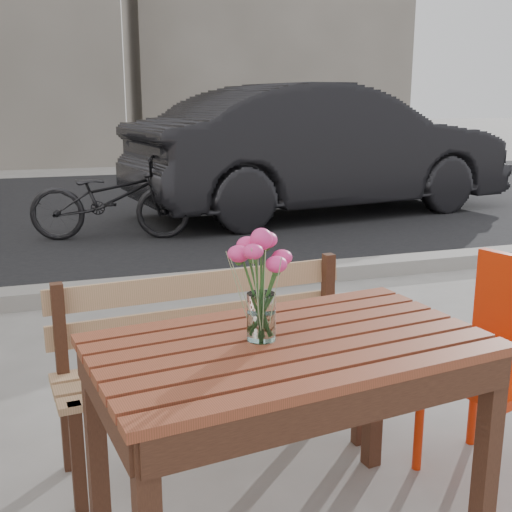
{
  "coord_description": "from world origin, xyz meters",
  "views": [
    {
      "loc": [
        -0.7,
        -1.62,
        1.43
      ],
      "look_at": [
        -0.12,
        0.15,
        0.97
      ],
      "focal_mm": 45.0,
      "sensor_mm": 36.0,
      "label": 1
    }
  ],
  "objects_px": {
    "red_chair": "(503,353)",
    "parked_car": "(323,150)",
    "bicycle": "(110,198)",
    "main_table": "(290,376)",
    "main_vase": "(261,272)"
  },
  "relations": [
    {
      "from": "red_chair",
      "to": "main_vase",
      "type": "distance_m",
      "value": 1.13
    },
    {
      "from": "red_chair",
      "to": "main_vase",
      "type": "xyz_separation_m",
      "value": [
        -1.02,
        -0.15,
        0.45
      ]
    },
    {
      "from": "main_vase",
      "to": "parked_car",
      "type": "height_order",
      "value": "parked_car"
    },
    {
      "from": "parked_car",
      "to": "main_vase",
      "type": "bearing_deg",
      "value": 145.67
    },
    {
      "from": "bicycle",
      "to": "main_table",
      "type": "bearing_deg",
      "value": -166.57
    },
    {
      "from": "main_table",
      "to": "parked_car",
      "type": "height_order",
      "value": "parked_car"
    },
    {
      "from": "main_table",
      "to": "parked_car",
      "type": "relative_size",
      "value": 0.26
    },
    {
      "from": "parked_car",
      "to": "bicycle",
      "type": "relative_size",
      "value": 2.99
    },
    {
      "from": "main_table",
      "to": "bicycle",
      "type": "bearing_deg",
      "value": 83.05
    },
    {
      "from": "main_table",
      "to": "main_vase",
      "type": "height_order",
      "value": "main_vase"
    },
    {
      "from": "main_vase",
      "to": "bicycle",
      "type": "relative_size",
      "value": 0.21
    },
    {
      "from": "parked_car",
      "to": "main_table",
      "type": "bearing_deg",
      "value": 146.45
    },
    {
      "from": "main_table",
      "to": "red_chair",
      "type": "bearing_deg",
      "value": 3.55
    },
    {
      "from": "red_chair",
      "to": "parked_car",
      "type": "height_order",
      "value": "parked_car"
    },
    {
      "from": "red_chair",
      "to": "main_vase",
      "type": "height_order",
      "value": "main_vase"
    }
  ]
}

